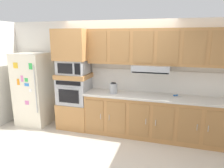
% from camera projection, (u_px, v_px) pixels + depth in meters
% --- Properties ---
extents(ground_plane, '(9.60, 9.60, 0.00)m').
position_uv_depth(ground_plane, '(104.00, 147.00, 4.02)').
color(ground_plane, beige).
extents(back_kitchen_wall, '(6.20, 0.12, 2.50)m').
position_uv_depth(back_kitchen_wall, '(118.00, 75.00, 4.78)').
color(back_kitchen_wall, silver).
rests_on(back_kitchen_wall, ground).
extents(refrigerator, '(0.76, 0.73, 1.76)m').
position_uv_depth(refrigerator, '(34.00, 89.00, 5.02)').
color(refrigerator, silver).
rests_on(refrigerator, ground).
extents(oven_base_cabinet, '(0.74, 0.62, 0.60)m').
position_uv_depth(oven_base_cabinet, '(76.00, 114.00, 4.92)').
color(oven_base_cabinet, '#B77F47').
rests_on(oven_base_cabinet, ground).
extents(built_in_oven, '(0.70, 0.62, 0.60)m').
position_uv_depth(built_in_oven, '(74.00, 91.00, 4.79)').
color(built_in_oven, '#A8AAAF').
rests_on(built_in_oven, oven_base_cabinet).
extents(appliance_mid_shelf, '(0.74, 0.62, 0.10)m').
position_uv_depth(appliance_mid_shelf, '(74.00, 76.00, 4.71)').
color(appliance_mid_shelf, '#B77F47').
rests_on(appliance_mid_shelf, built_in_oven).
extents(microwave, '(0.64, 0.54, 0.32)m').
position_uv_depth(microwave, '(73.00, 67.00, 4.66)').
color(microwave, '#A8AAAF').
rests_on(microwave, appliance_mid_shelf).
extents(appliance_upper_cabinet, '(0.74, 0.62, 0.68)m').
position_uv_depth(appliance_upper_cabinet, '(73.00, 45.00, 4.55)').
color(appliance_upper_cabinet, '#B77F47').
rests_on(appliance_upper_cabinet, microwave).
extents(lower_cabinet_run, '(2.91, 0.63, 0.88)m').
position_uv_depth(lower_cabinet_run, '(152.00, 117.00, 4.39)').
color(lower_cabinet_run, '#B77F47').
rests_on(lower_cabinet_run, ground).
extents(countertop_slab, '(2.95, 0.64, 0.04)m').
position_uv_depth(countertop_slab, '(153.00, 97.00, 4.29)').
color(countertop_slab, beige).
rests_on(countertop_slab, lower_cabinet_run).
extents(backsplash_panel, '(2.95, 0.02, 0.50)m').
position_uv_depth(backsplash_panel, '(155.00, 81.00, 4.50)').
color(backsplash_panel, silver).
rests_on(backsplash_panel, countertop_slab).
extents(upper_cabinet_with_hood, '(2.91, 0.48, 0.88)m').
position_uv_depth(upper_cabinet_with_hood, '(156.00, 48.00, 4.18)').
color(upper_cabinet_with_hood, '#B77F47').
rests_on(upper_cabinet_with_hood, backsplash_panel).
extents(screwdriver, '(0.16, 0.17, 0.03)m').
position_uv_depth(screwdriver, '(176.00, 95.00, 4.26)').
color(screwdriver, blue).
rests_on(screwdriver, countertop_slab).
extents(electric_kettle, '(0.17, 0.17, 0.24)m').
position_uv_depth(electric_kettle, '(113.00, 88.00, 4.45)').
color(electric_kettle, '#A8AAAF').
rests_on(electric_kettle, countertop_slab).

